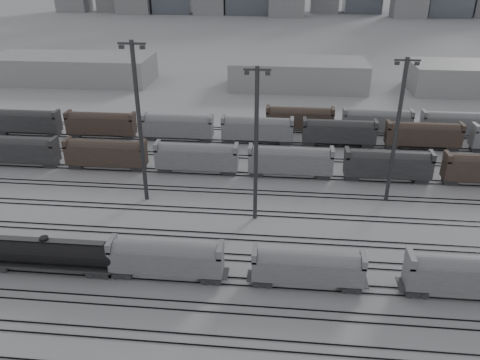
# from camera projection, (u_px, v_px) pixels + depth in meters

# --- Properties ---
(ground) EXTENTS (900.00, 900.00, 0.00)m
(ground) POSITION_uv_depth(u_px,v_px,m) (223.00, 286.00, 56.85)
(ground) COLOR #A7A7AC
(ground) RESTS_ON ground
(tracks) EXTENTS (220.00, 71.50, 0.16)m
(tracks) POSITION_uv_depth(u_px,v_px,m) (238.00, 214.00, 72.47)
(tracks) COLOR black
(tracks) RESTS_ON ground
(tank_car_b) EXTENTS (19.19, 3.20, 4.74)m
(tank_car_b) POSITION_uv_depth(u_px,v_px,m) (47.00, 252.00, 58.52)
(tank_car_b) COLOR #27272A
(tank_car_b) RESTS_ON ground
(hopper_car_a) EXTENTS (14.07, 2.80, 5.03)m
(hopper_car_a) POSITION_uv_depth(u_px,v_px,m) (166.00, 257.00, 57.01)
(hopper_car_a) COLOR #27272A
(hopper_car_a) RESTS_ON ground
(hopper_car_b) EXTENTS (13.31, 2.65, 4.76)m
(hopper_car_b) POSITION_uv_depth(u_px,v_px,m) (308.00, 266.00, 55.56)
(hopper_car_b) COLOR #27272A
(hopper_car_b) RESTS_ON ground
(hopper_car_c) EXTENTS (15.01, 2.98, 5.37)m
(hopper_car_c) POSITION_uv_depth(u_px,v_px,m) (472.00, 274.00, 53.72)
(hopper_car_c) COLOR #27272A
(hopper_car_c) RESTS_ON ground
(light_mast_b) EXTENTS (4.08, 0.65, 25.47)m
(light_mast_b) POSITION_uv_depth(u_px,v_px,m) (139.00, 121.00, 71.12)
(light_mast_b) COLOR #353537
(light_mast_b) RESTS_ON ground
(light_mast_c) EXTENTS (3.70, 0.59, 23.11)m
(light_mast_c) POSITION_uv_depth(u_px,v_px,m) (256.00, 143.00, 66.15)
(light_mast_c) COLOR #353537
(light_mast_c) RESTS_ON ground
(light_mast_d) EXTENTS (3.71, 0.59, 23.18)m
(light_mast_d) POSITION_uv_depth(u_px,v_px,m) (397.00, 129.00, 71.25)
(light_mast_d) COLOR #353537
(light_mast_d) RESTS_ON ground
(bg_string_near) EXTENTS (151.00, 3.00, 5.60)m
(bg_string_near) POSITION_uv_depth(u_px,v_px,m) (290.00, 162.00, 83.54)
(bg_string_near) COLOR gray
(bg_string_near) RESTS_ON ground
(bg_string_mid) EXTENTS (151.00, 3.00, 5.60)m
(bg_string_mid) POSITION_uv_depth(u_px,v_px,m) (339.00, 133.00, 96.96)
(bg_string_mid) COLOR #27272A
(bg_string_mid) RESTS_ON ground
(bg_string_far) EXTENTS (66.00, 3.00, 5.60)m
(bg_string_far) POSITION_uv_depth(u_px,v_px,m) (416.00, 123.00, 102.56)
(bg_string_far) COLOR #48352D
(bg_string_far) RESTS_ON ground
(warehouse_left) EXTENTS (50.00, 18.00, 8.00)m
(warehouse_left) POSITION_uv_depth(u_px,v_px,m) (72.00, 69.00, 145.40)
(warehouse_left) COLOR #A6A6A9
(warehouse_left) RESTS_ON ground
(warehouse_mid) EXTENTS (40.00, 18.00, 8.00)m
(warehouse_mid) POSITION_uv_depth(u_px,v_px,m) (298.00, 74.00, 139.19)
(warehouse_mid) COLOR #A6A6A9
(warehouse_mid) RESTS_ON ground
(warehouse_right) EXTENTS (35.00, 18.00, 8.00)m
(warehouse_right) POSITION_uv_depth(u_px,v_px,m) (472.00, 78.00, 134.75)
(warehouse_right) COLOR #A6A6A9
(warehouse_right) RESTS_ON ground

